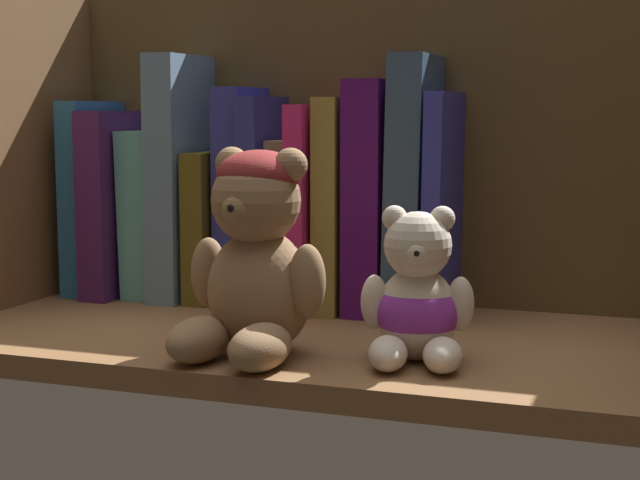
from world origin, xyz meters
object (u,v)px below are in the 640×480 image
book_2 (156,212)px  teddy_bear_smaller (417,301)px  book_5 (243,195)px  book_6 (270,200)px  book_7 (295,222)px  book_9 (344,203)px  book_12 (447,204)px  teddy_bear_larger (255,258)px  book_0 (99,196)px  book_8 (319,206)px  book_1 (126,202)px  book_4 (216,225)px  book_11 (417,185)px  book_3 (187,177)px  book_10 (378,196)px

book_2 → teddy_bear_smaller: 37.96cm
book_5 → book_6: (2.92, 0.00, -0.46)cm
book_6 → book_7: (2.67, 0.00, -2.09)cm
book_9 → book_12: book_12 is taller
book_5 → teddy_bear_larger: 23.68cm
book_0 → book_6: size_ratio=0.98×
book_2 → teddy_bear_larger: bearing=-46.0°
book_8 → teddy_bear_smaller: size_ratio=1.65×
book_1 → book_4: book_1 is taller
book_11 → book_12: (2.91, 0.00, -1.72)cm
book_2 → book_8: 18.20cm
book_1 → book_12: book_12 is taller
book_3 → teddy_bear_smaller: 35.45cm
book_11 → teddy_bear_larger: (-7.59, -21.09, -4.39)cm
book_3 → book_6: (9.26, -0.00, -2.07)cm
book_1 → book_12: 34.44cm
book_12 → book_4: bearing=180.0°
book_5 → book_11: bearing=0.0°
book_10 → book_9: bearing=180.0°
book_7 → teddy_bear_larger: 21.62cm
book_4 → book_8: size_ratio=0.76×
book_6 → book_12: bearing=0.0°
book_12 → book_9: bearing=180.0°
book_8 → teddy_bear_smaller: 24.34cm
book_1 → teddy_bear_larger: book_1 is taller
book_3 → book_4: bearing=0.0°
book_2 → book_7: 15.61cm
book_0 → book_7: 22.50cm
book_9 → teddy_bear_larger: (-0.35, -21.09, -2.45)cm
book_0 → book_12: size_ratio=0.97×
book_10 → book_2: bearing=180.0°
book_7 → book_10: 8.96cm
book_10 → teddy_bear_larger: 21.66cm
book_6 → teddy_bear_smaller: book_6 is taller
book_2 → book_6: size_ratio=0.84×
book_3 → book_9: 17.17cm
book_1 → book_8: 21.73cm
book_5 → book_8: (8.14, 0.00, -0.87)cm
book_12 → book_2: bearing=180.0°
book_3 → teddy_bear_smaller: (29.08, -18.79, -7.62)cm
teddy_bear_smaller → book_9: bearing=122.7°
book_1 → teddy_bear_smaller: size_ratio=1.60×
book_2 → book_12: 30.91cm
book_3 → book_8: (14.48, -0.00, -2.49)cm
book_3 → book_11: size_ratio=1.02×
book_12 → teddy_bear_larger: 23.71cm
book_0 → book_3: 10.74cm
book_1 → book_10: 27.72cm
book_3 → book_5: (6.33, -0.00, -1.61)cm
book_8 → teddy_bear_larger: bearing=-84.0°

